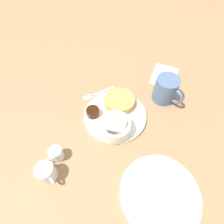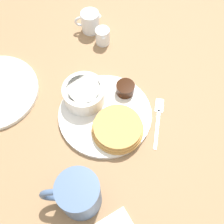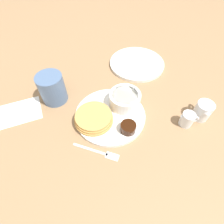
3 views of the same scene
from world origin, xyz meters
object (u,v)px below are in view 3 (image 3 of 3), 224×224
Objects in this scene: plate at (110,115)px; bowl at (125,99)px; coffee_mug at (53,88)px; creamer_pitcher_near at (187,119)px; creamer_pitcher_far at (203,110)px; fork at (101,153)px.

bowl is (-0.05, -0.04, 0.03)m from plate.
coffee_mug is 2.01× the size of creamer_pitcher_near.
creamer_pitcher_near is 0.77× the size of creamer_pitcher_far.
coffee_mug is at bearing -21.55° from creamer_pitcher_near.
coffee_mug reaches higher than creamer_pitcher_near.
bowl is 0.85× the size of coffee_mug.
plate is 0.22m from coffee_mug.
creamer_pitcher_near reaches higher than plate.
plate reaches higher than fork.
bowl reaches higher than fork.
coffee_mug reaches higher than bowl.
coffee_mug is 0.46m from creamer_pitcher_near.
fork is (-0.14, 0.23, -0.05)m from coffee_mug.
creamer_pitcher_far is at bearing 162.55° from bowl.
creamer_pitcher_far reaches higher than bowl.
coffee_mug is at bearing -30.07° from plate.
coffee_mug is at bearing -16.07° from bowl.
plate is 3.82× the size of creamer_pitcher_near.
bowl is 1.33× the size of creamer_pitcher_far.
creamer_pitcher_near is at bearing -166.43° from fork.
plate is 1.75× the size of fork.
creamer_pitcher_near is (-0.42, 0.17, -0.03)m from coffee_mug.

